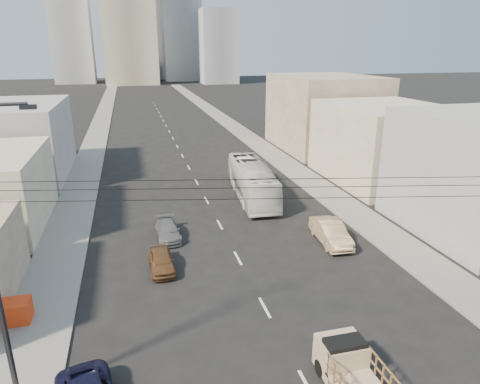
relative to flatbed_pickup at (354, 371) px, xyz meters
name	(u,v)px	position (x,y,z in m)	size (l,w,h in m)	color
sidewalk_left	(100,126)	(-13.39, 68.71, -1.03)	(3.50, 180.00, 0.12)	gray
sidewalk_right	(226,121)	(10.11, 68.71, -1.03)	(3.50, 180.00, 0.12)	gray
lane_dashes	(175,142)	(-1.64, 51.71, -1.09)	(0.15, 104.00, 0.01)	silver
flatbed_pickup	(354,371)	(0.00, 0.00, 0.00)	(1.95, 4.41, 1.90)	tan
city_bus	(252,180)	(2.71, 24.49, 0.58)	(2.82, 12.05, 3.36)	silver
sedan_brown	(161,260)	(-6.75, 12.42, -0.45)	(1.52, 3.77, 1.28)	brown
sedan_tan	(331,232)	(5.52, 13.43, -0.29)	(1.70, 4.88, 1.61)	tan
sedan_grey	(168,231)	(-5.89, 17.20, -0.50)	(1.66, 4.09, 1.19)	slate
overhead_wires	(327,188)	(-1.64, 0.21, 7.87)	(23.01, 5.02, 0.72)	black
crate_stack	(12,312)	(-14.64, 8.59, -0.40)	(1.80, 1.20, 1.14)	red
bldg_right_mid	(384,143)	(17.86, 26.71, 2.91)	(11.00, 14.00, 8.00)	#B6AF93
bldg_right_far	(324,112)	(18.36, 42.71, 3.91)	(12.00, 16.00, 10.00)	gray
bldg_left_far	(6,141)	(-21.14, 37.71, 2.91)	(12.00, 16.00, 8.00)	#97979A
high_rise_tower	(127,2)	(-5.64, 168.71, 28.91)	(20.00, 20.00, 60.00)	#9D9379
midrise_ne	(181,32)	(16.36, 183.71, 18.91)	(16.00, 16.00, 40.00)	gray
midrise_nw	(72,39)	(-27.64, 178.71, 15.91)	(15.00, 15.00, 34.00)	gray
midrise_back	(151,29)	(4.36, 198.71, 20.91)	(18.00, 18.00, 44.00)	#97979A
midrise_east	(218,47)	(28.36, 163.71, 12.91)	(14.00, 14.00, 28.00)	gray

